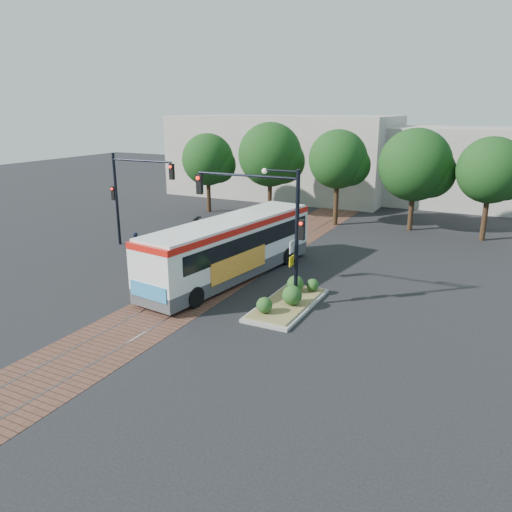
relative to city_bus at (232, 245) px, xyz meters
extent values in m
plane|color=black|center=(-0.53, -1.42, -1.78)|extent=(120.00, 120.00, 0.00)
cube|color=brown|center=(-0.53, 2.58, -1.77)|extent=(3.60, 40.00, 0.01)
cube|color=slate|center=(-1.28, 2.58, -1.76)|extent=(0.06, 40.00, 0.01)
cube|color=slate|center=(0.22, 2.58, -1.76)|extent=(0.06, 40.00, 0.01)
cylinder|color=#382314|center=(-10.53, 14.58, -0.35)|extent=(0.36, 0.36, 2.86)
sphere|color=black|center=(-10.53, 14.58, 2.73)|extent=(4.40, 4.40, 4.40)
cylinder|color=#382314|center=(-5.03, 15.38, -0.21)|extent=(0.36, 0.36, 3.12)
sphere|color=black|center=(-5.03, 15.38, 3.30)|extent=(5.20, 5.20, 5.20)
cylinder|color=#382314|center=(0.97, 14.58, -0.08)|extent=(0.36, 0.36, 3.39)
sphere|color=black|center=(0.97, 14.58, 3.26)|extent=(4.40, 4.40, 4.40)
cylinder|color=#382314|center=(6.47, 15.38, -0.35)|extent=(0.36, 0.36, 2.86)
sphere|color=black|center=(6.47, 15.38, 3.03)|extent=(5.20, 5.20, 5.20)
cylinder|color=#382314|center=(11.47, 14.58, -0.21)|extent=(0.36, 0.36, 3.12)
sphere|color=black|center=(11.47, 14.58, 3.00)|extent=(4.40, 4.40, 4.40)
cube|color=#ADA899|center=(-8.53, 26.58, 2.22)|extent=(22.00, 12.00, 8.00)
cube|color=#ADA899|center=(11.47, 28.58, 1.72)|extent=(18.00, 10.00, 7.00)
cube|color=#434346|center=(-0.01, -0.04, -1.23)|extent=(4.09, 12.10, 0.69)
cube|color=white|center=(-0.01, -0.04, 0.05)|extent=(4.11, 12.10, 1.88)
cube|color=black|center=(0.03, 0.25, 0.35)|extent=(4.00, 10.94, 0.89)
cube|color=red|center=(-0.01, -0.04, 1.14)|extent=(4.15, 12.11, 0.30)
cube|color=white|center=(-0.01, -0.04, 1.34)|extent=(3.97, 11.70, 0.14)
cube|color=black|center=(-0.81, -5.78, 0.45)|extent=(1.58, 0.34, 0.89)
cube|color=#2F84BC|center=(-0.83, -5.94, -0.74)|extent=(2.16, 0.36, 0.69)
cube|color=orange|center=(1.13, -1.20, -0.54)|extent=(0.67, 4.42, 1.09)
cylinder|color=black|center=(-1.72, -4.10, -1.28)|extent=(0.48, 1.03, 0.99)
cylinder|color=black|center=(0.53, -4.41, -1.28)|extent=(0.48, 1.03, 0.99)
cylinder|color=black|center=(-0.62, 3.84, -1.28)|extent=(0.48, 1.03, 0.99)
cylinder|color=black|center=(1.64, 3.52, -1.28)|extent=(0.48, 1.03, 0.99)
cube|color=gray|center=(4.27, -2.42, -1.70)|extent=(2.20, 5.20, 0.15)
cube|color=olive|center=(4.27, -2.42, -1.59)|extent=(1.90, 4.80, 0.08)
sphere|color=#1E4719|center=(3.87, -4.02, -1.20)|extent=(0.70, 0.70, 0.70)
sphere|color=#1E4719|center=(4.57, -2.62, -1.10)|extent=(0.90, 0.90, 0.90)
sphere|color=#1E4719|center=(4.07, -1.02, -1.15)|extent=(0.80, 0.80, 0.80)
sphere|color=#1E4719|center=(4.77, -0.52, -1.25)|extent=(0.60, 0.60, 0.60)
cylinder|color=black|center=(4.57, -2.22, 1.44)|extent=(0.18, 0.18, 6.00)
cylinder|color=black|center=(2.07, -2.22, 4.04)|extent=(5.00, 0.12, 0.12)
cube|color=black|center=(-0.43, -2.22, 3.49)|extent=(0.28, 0.22, 0.95)
sphere|color=#FF190C|center=(-0.43, -2.36, 3.79)|extent=(0.18, 0.18, 0.18)
cube|color=black|center=(4.79, -2.22, 1.84)|extent=(0.26, 0.20, 0.90)
sphere|color=#FF190C|center=(4.79, -2.35, 2.14)|extent=(0.16, 0.16, 0.16)
cube|color=white|center=(4.39, -2.34, 1.04)|extent=(0.04, 0.45, 0.55)
cube|color=yellow|center=(4.39, -2.34, 0.39)|extent=(0.04, 0.45, 0.45)
cylinder|color=black|center=(3.77, -2.22, 4.34)|extent=(1.60, 0.08, 0.08)
sphere|color=silver|center=(2.97, -2.22, 4.29)|extent=(0.24, 0.24, 0.24)
cylinder|color=black|center=(-10.03, 2.58, 1.22)|extent=(0.18, 0.18, 6.00)
cylinder|color=black|center=(-7.78, 2.58, 3.82)|extent=(4.50, 0.12, 0.12)
cube|color=black|center=(-5.53, 2.58, 3.27)|extent=(0.28, 0.22, 0.95)
sphere|color=#FF190C|center=(-5.53, 2.44, 3.57)|extent=(0.18, 0.18, 0.18)
cube|color=black|center=(-10.25, 2.58, 1.62)|extent=(0.26, 0.20, 0.90)
sphere|color=#FF190C|center=(-10.25, 2.45, 1.92)|extent=(0.16, 0.16, 0.16)
imported|color=black|center=(-6.60, 0.17, -0.91)|extent=(0.72, 0.58, 1.72)
imported|color=black|center=(-5.24, 7.90, -1.19)|extent=(4.37, 2.76, 1.18)
camera|label=1|loc=(12.54, -22.01, 6.92)|focal=35.00mm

